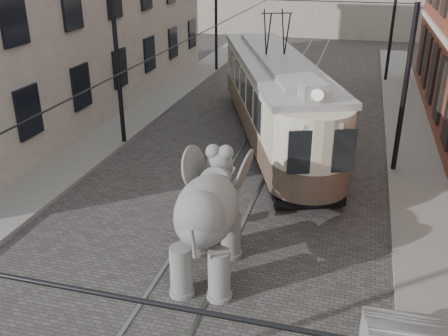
% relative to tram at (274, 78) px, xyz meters
% --- Properties ---
extents(ground, '(120.00, 120.00, 0.00)m').
position_rel_tram_xyz_m(ground, '(-0.25, -8.41, -2.64)').
color(ground, '#43403E').
extents(tram_rails, '(1.54, 80.00, 0.02)m').
position_rel_tram_xyz_m(tram_rails, '(-0.25, -8.41, -2.63)').
color(tram_rails, slate).
rests_on(tram_rails, ground).
extents(sidewalk_right, '(2.00, 60.00, 0.15)m').
position_rel_tram_xyz_m(sidewalk_right, '(5.75, -8.41, -2.57)').
color(sidewalk_right, slate).
rests_on(sidewalk_right, ground).
extents(sidewalk_left, '(2.00, 60.00, 0.15)m').
position_rel_tram_xyz_m(sidewalk_left, '(-6.75, -8.41, -2.57)').
color(sidewalk_left, slate).
rests_on(sidewalk_left, ground).
extents(stucco_building, '(7.00, 24.00, 10.00)m').
position_rel_tram_xyz_m(stucco_building, '(-11.25, 1.59, 2.36)').
color(stucco_building, gray).
rests_on(stucco_building, ground).
extents(catenary, '(11.00, 30.20, 6.00)m').
position_rel_tram_xyz_m(catenary, '(-0.45, -3.41, 0.36)').
color(catenary, black).
rests_on(catenary, ground).
extents(tram, '(7.30, 13.41, 5.28)m').
position_rel_tram_xyz_m(tram, '(0.00, 0.00, 0.00)').
color(tram, '#C1B89C').
rests_on(tram, ground).
extents(elephant, '(3.02, 4.89, 2.84)m').
position_rel_tram_xyz_m(elephant, '(0.19, -10.18, -1.22)').
color(elephant, '#62605B').
rests_on(elephant, ground).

